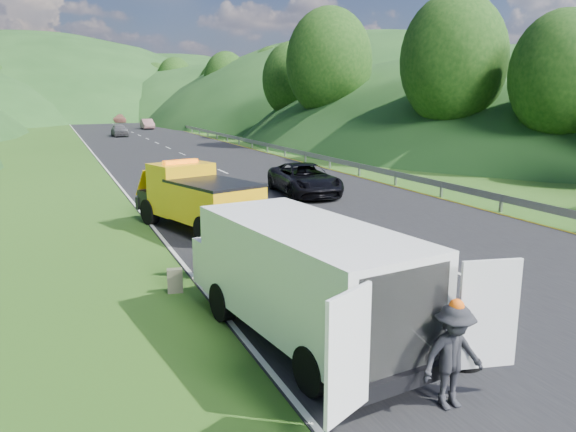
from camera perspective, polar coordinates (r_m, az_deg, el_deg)
name	(u,v)px	position (r m, az deg, el deg)	size (l,w,h in m)	color
ground	(344,275)	(15.73, 5.73, -6.03)	(320.00, 320.00, 0.00)	#38661E
road_surface	(168,148)	(54.28, -12.07, 6.78)	(14.00, 200.00, 0.02)	black
guardrail	(209,137)	(68.06, -8.03, 7.97)	(0.06, 140.00, 1.52)	gray
tree_line_right	(283,131)	(79.24, -0.47, 8.68)	(14.00, 140.00, 14.00)	#305619
hills_backdrop	(107,115)	(148.50, -17.89, 9.76)	(201.00, 288.60, 44.00)	#2D5B23
tow_truck	(197,197)	(20.91, -9.26, 1.91)	(3.76, 6.19, 2.51)	black
white_van	(303,275)	(11.28, 1.50, -6.00)	(3.84, 7.21, 2.45)	black
woman	(214,277)	(15.66, -7.51, -6.16)	(0.65, 0.48, 1.79)	white
child	(278,292)	(14.38, -1.00, -7.75)	(0.54, 0.42, 1.11)	tan
worker	(450,407)	(9.86, 16.11, -18.18)	(1.12, 0.64, 1.73)	black
suitcase	(175,281)	(14.56, -11.41, -6.46)	(0.39, 0.21, 0.62)	#565741
spare_tire	(462,365)	(11.25, 17.25, -14.26)	(0.71, 0.71, 0.20)	black
passing_suv	(304,195)	(28.16, 1.67, 2.18)	(2.55, 5.54, 1.54)	black
dist_car_a	(120,136)	(70.82, -16.71, 7.74)	(1.75, 4.34, 1.48)	#434247
dist_car_b	(148,129)	(85.00, -14.08, 8.56)	(1.52, 4.37, 1.44)	#805556
dist_car_c	(119,123)	(105.95, -16.83, 9.06)	(2.21, 5.44, 1.58)	#8F5547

